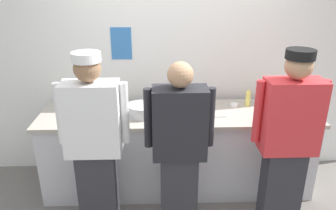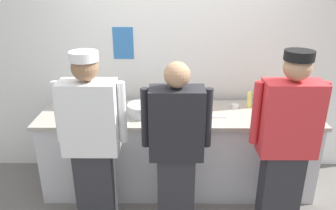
% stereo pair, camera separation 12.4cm
% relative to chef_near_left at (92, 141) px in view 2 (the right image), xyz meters
% --- Properties ---
extents(ground_plane, '(9.00, 9.00, 0.00)m').
position_rel_chef_near_left_xyz_m(ground_plane, '(0.75, 0.25, -0.89)').
color(ground_plane, slate).
extents(wall_back, '(4.44, 0.11, 2.94)m').
position_rel_chef_near_left_xyz_m(wall_back, '(0.75, 1.12, 0.58)').
color(wall_back, white).
rests_on(wall_back, ground).
extents(prep_counter, '(2.83, 0.72, 0.88)m').
position_rel_chef_near_left_xyz_m(prep_counter, '(0.75, 0.63, -0.44)').
color(prep_counter, silver).
rests_on(prep_counter, ground).
extents(chef_near_left, '(0.60, 0.24, 1.66)m').
position_rel_chef_near_left_xyz_m(chef_near_left, '(0.00, 0.00, 0.00)').
color(chef_near_left, '#2D2D33').
rests_on(chef_near_left, ground).
extents(chef_center, '(0.59, 0.24, 1.59)m').
position_rel_chef_near_left_xyz_m(chef_center, '(0.72, -0.03, -0.05)').
color(chef_center, '#2D2D33').
rests_on(chef_center, ground).
extents(chef_far_right, '(0.61, 0.24, 1.68)m').
position_rel_chef_near_left_xyz_m(chef_far_right, '(1.64, -0.04, 0.01)').
color(chef_far_right, '#2D2D33').
rests_on(chef_far_right, ground).
extents(plate_stack_front, '(0.21, 0.21, 0.06)m').
position_rel_chef_near_left_xyz_m(plate_stack_front, '(0.69, 0.58, 0.02)').
color(plate_stack_front, white).
rests_on(plate_stack_front, prep_counter).
extents(plate_stack_rear, '(0.20, 0.20, 0.06)m').
position_rel_chef_near_left_xyz_m(plate_stack_rear, '(1.83, 0.53, 0.02)').
color(plate_stack_rear, white).
rests_on(plate_stack_rear, prep_counter).
extents(mixing_bowl_steel, '(0.32, 0.32, 0.12)m').
position_rel_chef_near_left_xyz_m(mixing_bowl_steel, '(0.40, 0.58, 0.05)').
color(mixing_bowl_steel, '#B7BABF').
rests_on(mixing_bowl_steel, prep_counter).
extents(sheet_tray, '(0.43, 0.30, 0.02)m').
position_rel_chef_near_left_xyz_m(sheet_tray, '(-0.16, 0.61, 0.01)').
color(sheet_tray, '#B7BABF').
rests_on(sheet_tray, prep_counter).
extents(squeeze_bottle_primary, '(0.06, 0.06, 0.19)m').
position_rel_chef_near_left_xyz_m(squeeze_bottle_primary, '(1.99, 0.41, 0.09)').
color(squeeze_bottle_primary, '#56A333').
rests_on(squeeze_bottle_primary, prep_counter).
extents(squeeze_bottle_secondary, '(0.06, 0.06, 0.18)m').
position_rel_chef_near_left_xyz_m(squeeze_bottle_secondary, '(1.73, 0.68, 0.08)').
color(squeeze_bottle_secondary, orange).
rests_on(squeeze_bottle_secondary, prep_counter).
extents(squeeze_bottle_spare, '(0.05, 0.05, 0.19)m').
position_rel_chef_near_left_xyz_m(squeeze_bottle_spare, '(1.51, 0.79, 0.09)').
color(squeeze_bottle_spare, '#E5E066').
rests_on(squeeze_bottle_spare, prep_counter).
extents(ramekin_red_sauce, '(0.11, 0.11, 0.04)m').
position_rel_chef_near_left_xyz_m(ramekin_red_sauce, '(0.59, 0.76, 0.02)').
color(ramekin_red_sauce, white).
rests_on(ramekin_red_sauce, prep_counter).
extents(ramekin_yellow_sauce, '(0.08, 0.08, 0.04)m').
position_rel_chef_near_left_xyz_m(ramekin_yellow_sauce, '(1.36, 0.77, 0.02)').
color(ramekin_yellow_sauce, white).
rests_on(ramekin_yellow_sauce, prep_counter).
extents(chefs_knife, '(0.28, 0.03, 0.02)m').
position_rel_chef_near_left_xyz_m(chefs_knife, '(1.07, 0.52, 0.00)').
color(chefs_knife, '#B7BABF').
rests_on(chefs_knife, prep_counter).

